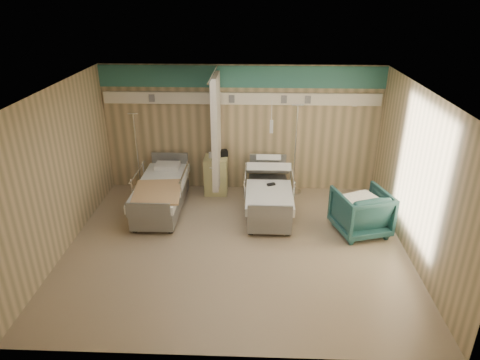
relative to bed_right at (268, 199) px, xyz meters
name	(u,v)px	position (x,y,z in m)	size (l,w,h in m)	color
ground	(236,247)	(-0.60, -1.30, -0.32)	(6.00, 5.00, 0.00)	gray
room_walls	(235,144)	(-0.63, -1.05, 1.55)	(6.04, 5.04, 2.82)	tan
bed_right	(268,199)	(0.00, 0.00, 0.00)	(1.00, 2.16, 0.63)	white
bed_left	(161,197)	(-2.20, 0.00, 0.00)	(1.00, 2.16, 0.63)	white
bedside_cabinet	(216,175)	(-1.15, 0.90, 0.11)	(0.50, 0.48, 0.85)	#D5CE85
visitor_armchair	(361,212)	(1.71, -0.69, 0.11)	(0.91, 0.94, 0.86)	#1F4D4F
waffle_blanket	(363,191)	(1.68, -0.74, 0.57)	(0.60, 0.53, 0.07)	white
iv_stand_right	(294,175)	(0.58, 0.98, 0.10)	(0.36, 0.36, 2.02)	silver
iv_stand_left	(140,177)	(-2.87, 0.85, 0.06)	(0.33, 0.33, 1.84)	silver
call_remote	(271,184)	(0.04, -0.02, 0.33)	(0.17, 0.07, 0.04)	black
tan_blanket	(157,192)	(-2.16, -0.46, 0.33)	(0.88, 1.11, 0.04)	tan
toiletry_bag	(222,153)	(-1.02, 0.99, 0.60)	(0.24, 0.15, 0.13)	black
white_cup	(211,155)	(-1.26, 0.88, 0.60)	(0.09, 0.09, 0.13)	white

